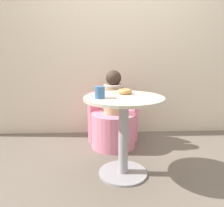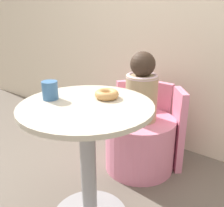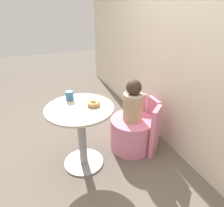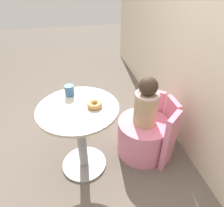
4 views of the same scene
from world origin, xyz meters
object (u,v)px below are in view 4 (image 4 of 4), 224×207
Objects in this scene: round_table at (80,127)px; donut at (95,104)px; child_figure at (146,103)px; cup at (69,91)px; tub_chair at (142,137)px.

round_table is 0.28m from donut.
child_figure is at bearing 95.03° from round_table.
cup is (-0.21, -0.06, 0.27)m from round_table.
child_figure is (-0.06, 0.63, 0.14)m from round_table.
tub_chair is at bearing 95.03° from round_table.
round_table is 0.65m from child_figure.
cup reaches higher than donut.
tub_chair is 4.03× the size of donut.
donut is 1.33× the size of cup.
child_figure reaches higher than tub_chair.
donut is at bearing 80.79° from round_table.
child_figure is (0.00, -0.00, 0.44)m from tub_chair.
round_table is 7.39× the size of cup.
cup is at bearing -102.22° from tub_chair.
round_table is at bearing -84.97° from tub_chair.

